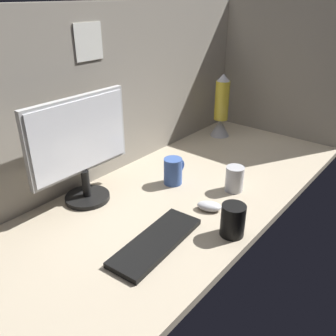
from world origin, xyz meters
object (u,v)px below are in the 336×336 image
mug_steel (234,179)px  mug_ceramic_blue (173,171)px  mug_black_travel (233,220)px  keyboard (156,242)px  lava_lamp (221,111)px  mouse (209,206)px  monitor (80,145)px

mug_steel → mug_ceramic_blue: (-11.52, 23.88, 0.50)cm
mug_black_travel → keyboard: bearing=141.3°
mug_black_travel → lava_lamp: 95.80cm
mouse → lava_lamp: (70.60, 39.47, 13.39)cm
monitor → keyboard: monitor is taller
keyboard → mug_ceramic_blue: bearing=26.5°
monitor → mug_steel: size_ratio=4.08×
keyboard → mouse: (28.84, -2.12, 0.70)cm
mug_ceramic_blue → lava_lamp: lava_lamp is taller
mug_ceramic_blue → mouse: bearing=-108.1°
mug_ceramic_blue → mug_black_travel: (-15.89, -38.98, -0.06)cm
monitor → mug_steel: bearing=-44.0°
mug_steel → lava_lamp: bearing=37.3°
mug_steel → mug_black_travel: size_ratio=0.92×
keyboard → mug_steel: size_ratio=3.40×
mouse → mug_ceramic_blue: 25.97cm
monitor → mouse: monitor is taller
keyboard → lava_lamp: bearing=16.0°
keyboard → mug_ceramic_blue: size_ratio=3.10×
monitor → lava_lamp: size_ratio=1.23×
mouse → mug_steel: 19.86cm
mug_steel → mug_ceramic_blue: size_ratio=0.91×
keyboard → mug_steel: bearing=-6.6°
mouse → lava_lamp: 81.99cm
keyboard → mug_ceramic_blue: mug_ceramic_blue is taller
monitor → keyboard: size_ratio=1.20×
mug_ceramic_blue → lava_lamp: 65.07cm
mug_ceramic_blue → mug_black_travel: size_ratio=1.01×
mouse → mug_steel: size_ratio=0.88×
mug_ceramic_blue → lava_lamp: size_ratio=0.33×
monitor → keyboard: (-3.81, -41.34, -22.73)cm
monitor → mouse: 54.78cm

